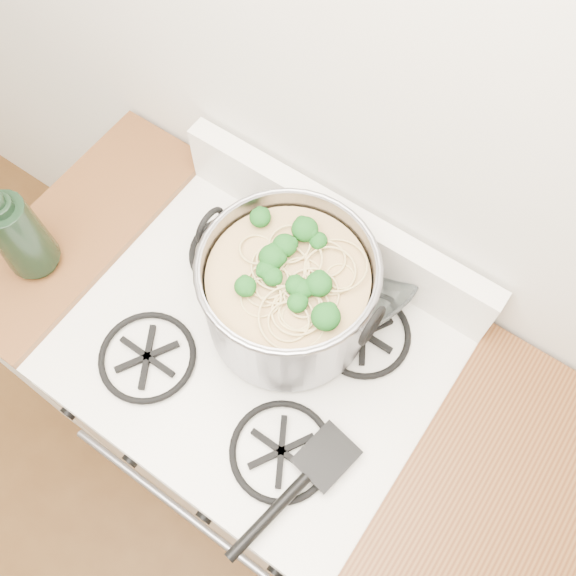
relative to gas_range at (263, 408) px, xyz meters
The scene contains 6 objects.
gas_range is the anchor object (origin of this frame).
counter_left 0.51m from the gas_range, behind, with size 0.25×0.65×0.92m.
stock_pot 0.60m from the gas_range, 77.89° to the left, with size 0.38×0.35×0.23m.
spatula 0.57m from the gas_range, 23.29° to the right, with size 0.29×0.31×0.02m, color black, non-canonical shape.
glass_bowl 0.55m from the gas_range, 67.60° to the left, with size 0.10×0.10×0.02m, color white.
bottle 0.82m from the gas_range, 167.42° to the right, with size 0.11×0.11×0.29m, color black.
Camera 1 is at (0.33, 0.91, 2.17)m, focal length 40.00 mm.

